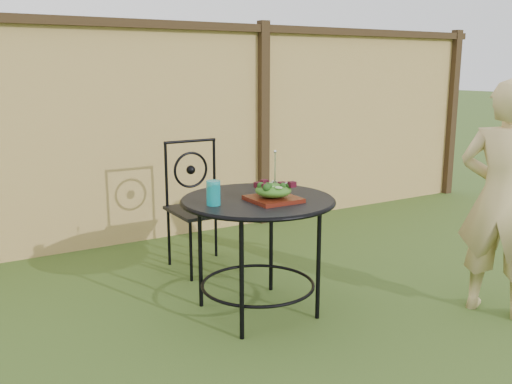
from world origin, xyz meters
TOP-DOWN VIEW (x-y plane):
  - ground at (0.00, 0.00)m, footprint 60.00×60.00m
  - fence at (-0.00, 2.19)m, footprint 8.00×0.12m
  - patio_table at (0.17, 0.38)m, footprint 0.92×0.92m
  - patio_chair at (0.24, 1.33)m, footprint 0.46×0.46m
  - diner at (1.43, -0.36)m, footprint 0.52×0.61m
  - salad_plate at (0.21, 0.27)m, footprint 0.27×0.27m
  - salad at (0.21, 0.27)m, footprint 0.21×0.21m
  - fork at (0.22, 0.27)m, footprint 0.01×0.01m
  - drinking_glass at (-0.13, 0.36)m, footprint 0.08×0.08m

SIDE VIEW (x-z plane):
  - ground at x=0.00m, z-range 0.00..0.00m
  - patio_chair at x=0.24m, z-range 0.03..0.98m
  - patio_table at x=0.17m, z-range 0.22..0.95m
  - diner at x=1.43m, z-range 0.00..1.43m
  - salad_plate at x=0.21m, z-range 0.72..0.75m
  - salad at x=0.21m, z-range 0.75..0.83m
  - drinking_glass at x=-0.13m, z-range 0.72..0.86m
  - fork at x=0.22m, z-range 0.83..1.01m
  - fence at x=0.00m, z-range 0.00..1.90m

